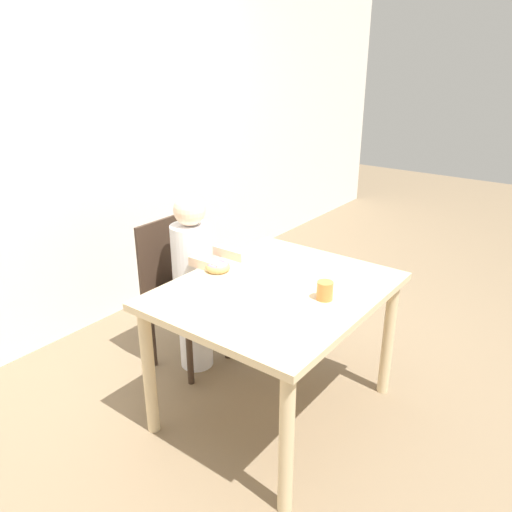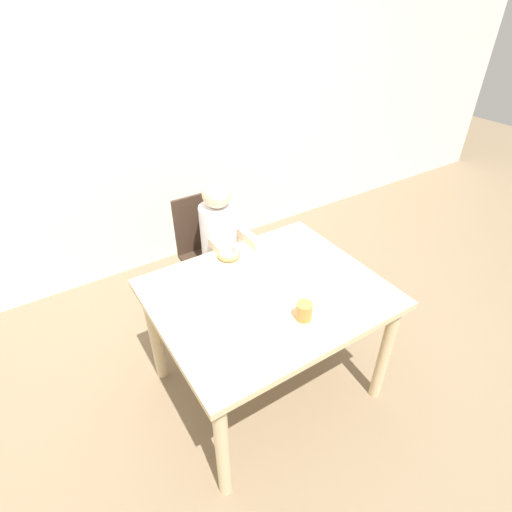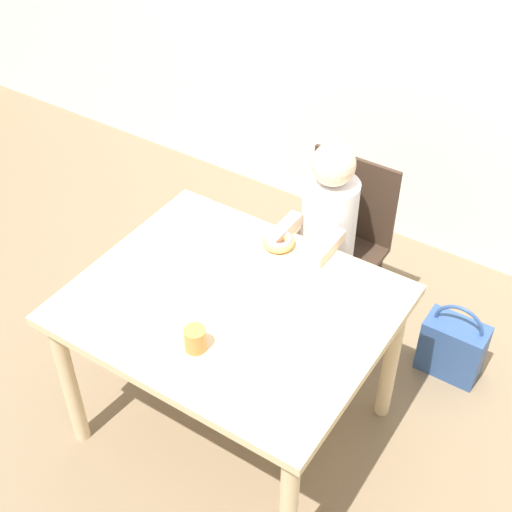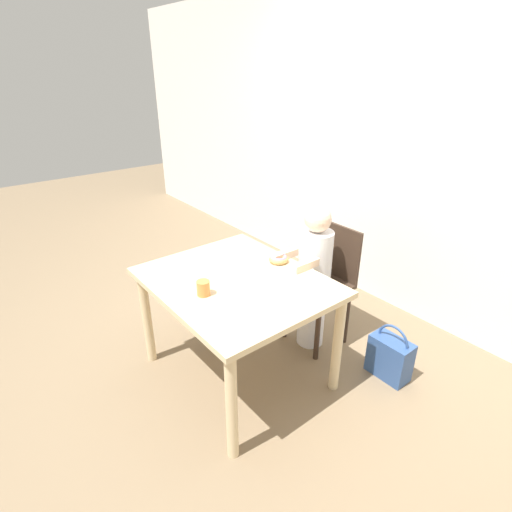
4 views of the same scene
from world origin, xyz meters
name	(u,v)px [view 4 (image 4 of 4)]	position (x,y,z in m)	size (l,w,h in m)	color
ground_plane	(239,372)	(0.00, 0.00, 0.00)	(12.00, 12.00, 0.00)	#7A664C
wall_back	(402,153)	(0.00, 1.53, 1.25)	(8.00, 0.05, 2.50)	silver
dining_table	(237,293)	(0.00, 0.00, 0.61)	(1.08, 0.89, 0.70)	beige
chair	(323,282)	(0.06, 0.70, 0.46)	(0.39, 0.37, 0.86)	#38281E
child_figure	(313,278)	(0.06, 0.60, 0.53)	(0.24, 0.40, 1.04)	white
donut	(279,259)	(-0.02, 0.35, 0.73)	(0.12, 0.12, 0.04)	tan
napkin	(269,278)	(0.10, 0.16, 0.70)	(0.29, 0.29, 0.00)	white
handbag	(390,357)	(0.63, 0.75, 0.15)	(0.26, 0.15, 0.39)	#2D4C84
cup	(203,288)	(0.03, -0.24, 0.74)	(0.07, 0.07, 0.08)	orange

